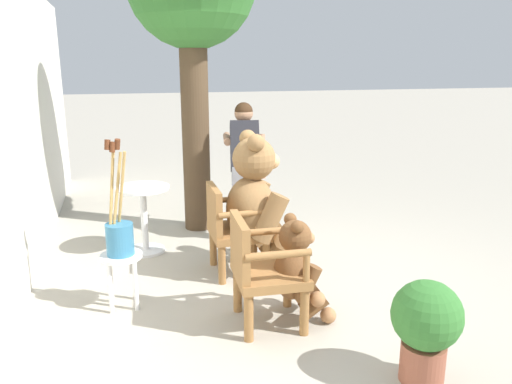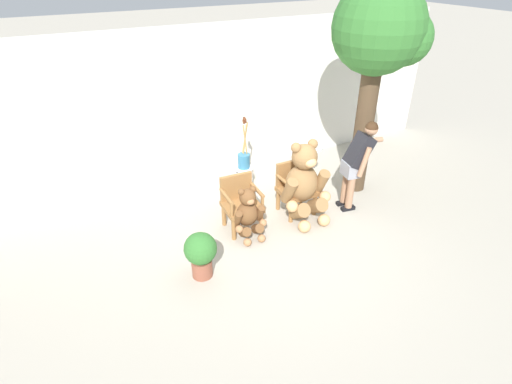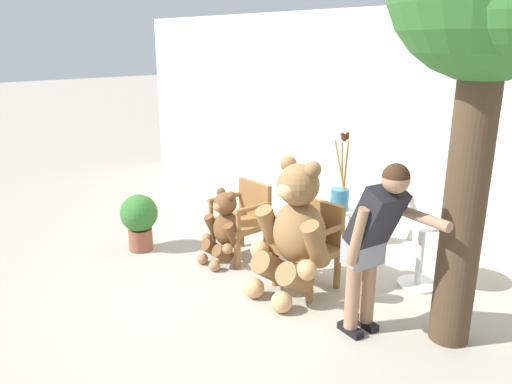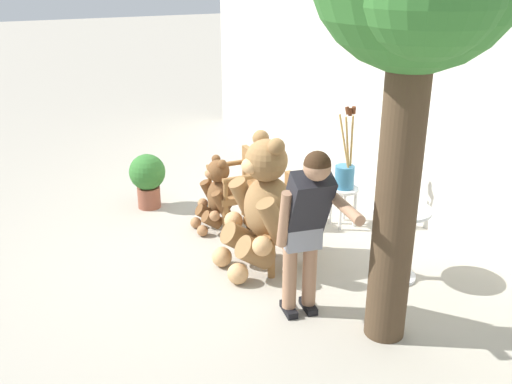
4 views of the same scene
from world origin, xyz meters
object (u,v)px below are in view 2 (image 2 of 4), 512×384
(round_side_table, at_px, (307,159))
(wooden_chair_right, at_px, (295,187))
(white_stool, at_px, (244,172))
(potted_plant, at_px, (201,252))
(teddy_bear_small, at_px, (248,214))
(brush_bucket, at_px, (244,158))
(wooden_chair_left, at_px, (240,202))
(teddy_bear_large, at_px, (304,183))
(patio_tree, at_px, (382,37))
(person_visitor, at_px, (358,159))

(round_side_table, bearing_deg, wooden_chair_right, -134.87)
(white_stool, bearing_deg, potted_plant, -130.48)
(wooden_chair_right, distance_m, teddy_bear_small, 1.06)
(brush_bucket, bearing_deg, teddy_bear_small, -113.91)
(teddy_bear_small, relative_size, round_side_table, 1.18)
(round_side_table, bearing_deg, white_stool, 168.49)
(teddy_bear_small, distance_m, brush_bucket, 1.45)
(wooden_chair_left, distance_m, teddy_bear_large, 1.06)
(wooden_chair_right, relative_size, potted_plant, 1.26)
(patio_tree, height_order, potted_plant, patio_tree)
(wooden_chair_right, height_order, white_stool, wooden_chair_right)
(teddy_bear_large, height_order, patio_tree, patio_tree)
(white_stool, height_order, round_side_table, round_side_table)
(person_visitor, distance_m, patio_tree, 1.91)
(wooden_chair_left, relative_size, potted_plant, 1.26)
(person_visitor, bearing_deg, brush_bucket, 134.85)
(patio_tree, bearing_deg, person_visitor, -141.48)
(wooden_chair_left, distance_m, wooden_chair_right, 1.01)
(patio_tree, distance_m, potted_plant, 4.25)
(teddy_bear_large, relative_size, white_stool, 2.95)
(wooden_chair_right, distance_m, potted_plant, 2.13)
(white_stool, distance_m, brush_bucket, 0.29)
(wooden_chair_right, distance_m, teddy_bear_large, 0.33)
(teddy_bear_small, bearing_deg, person_visitor, -2.25)
(brush_bucket, bearing_deg, teddy_bear_large, -71.30)
(person_visitor, height_order, potted_plant, person_visitor)
(potted_plant, bearing_deg, brush_bucket, 49.47)
(wooden_chair_left, height_order, teddy_bear_large, teddy_bear_large)
(teddy_bear_small, xyz_separation_m, brush_bucket, (0.58, 1.31, 0.23))
(wooden_chair_right, bearing_deg, round_side_table, 45.13)
(round_side_table, bearing_deg, teddy_bear_small, -149.26)
(wooden_chair_right, bearing_deg, teddy_bear_large, -90.30)
(wooden_chair_left, height_order, patio_tree, patio_tree)
(white_stool, bearing_deg, teddy_bear_small, -113.80)
(teddy_bear_small, bearing_deg, teddy_bear_large, 1.84)
(white_stool, height_order, potted_plant, potted_plant)
(wooden_chair_right, xyz_separation_m, brush_bucket, (-0.43, 1.03, 0.18))
(teddy_bear_large, height_order, potted_plant, teddy_bear_large)
(teddy_bear_large, xyz_separation_m, round_side_table, (0.78, 1.03, -0.22))
(white_stool, xyz_separation_m, patio_tree, (1.93, -0.95, 2.34))
(patio_tree, bearing_deg, teddy_bear_small, -171.90)
(wooden_chair_right, bearing_deg, patio_tree, 2.69)
(wooden_chair_left, bearing_deg, teddy_bear_small, -91.23)
(teddy_bear_small, height_order, potted_plant, teddy_bear_small)
(wooden_chair_right, bearing_deg, potted_plant, -158.46)
(round_side_table, bearing_deg, wooden_chair_left, -156.45)
(white_stool, relative_size, round_side_table, 0.64)
(white_stool, distance_m, potted_plant, 2.37)
(patio_tree, relative_size, potted_plant, 5.20)
(teddy_bear_large, xyz_separation_m, brush_bucket, (-0.43, 1.28, -0.02))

